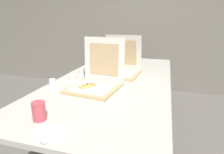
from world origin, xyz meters
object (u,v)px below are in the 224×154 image
(cup_white_mid, at_px, (82,71))
(cup_printed_front, at_px, (39,111))
(table, at_px, (115,83))
(pizza_box_middle, at_px, (120,69))
(pizza_box_front, at_px, (96,81))
(cup_white_far, at_px, (103,66))
(napkin_pile, at_px, (49,132))
(cup_white_near_center, at_px, (73,78))
(cup_white_near_left, at_px, (52,82))

(cup_white_mid, relative_size, cup_printed_front, 0.54)
(table, height_order, pizza_box_middle, pizza_box_middle)
(pizza_box_middle, height_order, cup_white_mid, pizza_box_middle)
(pizza_box_front, bearing_deg, cup_printed_front, -94.43)
(pizza_box_middle, distance_m, cup_white_mid, 0.38)
(pizza_box_middle, height_order, cup_printed_front, pizza_box_middle)
(cup_white_far, relative_size, napkin_pile, 0.34)
(cup_printed_front, bearing_deg, cup_white_near_center, 102.85)
(cup_white_near_left, bearing_deg, cup_white_far, 71.84)
(cup_white_near_center, relative_size, cup_white_mid, 1.00)
(table, xyz_separation_m, cup_white_near_left, (-0.44, -0.33, 0.07))
(pizza_box_middle, relative_size, napkin_pile, 2.34)
(pizza_box_middle, distance_m, cup_white_near_center, 0.48)
(pizza_box_front, xyz_separation_m, pizza_box_middle, (0.09, 0.44, -0.00))
(cup_white_near_center, distance_m, cup_white_near_left, 0.19)
(pizza_box_front, relative_size, cup_white_mid, 7.49)
(cup_white_near_left, bearing_deg, table, 37.51)
(cup_white_far, relative_size, cup_white_near_left, 1.00)
(table, xyz_separation_m, pizza_box_middle, (0.02, 0.16, 0.10))
(cup_white_near_center, distance_m, cup_printed_front, 0.69)
(cup_white_mid, bearing_deg, cup_printed_front, -79.50)
(cup_white_near_center, xyz_separation_m, cup_printed_front, (0.15, -0.67, 0.02))
(cup_printed_front, relative_size, napkin_pile, 0.63)
(table, bearing_deg, cup_printed_front, -102.46)
(cup_printed_front, bearing_deg, cup_white_mid, 100.50)
(cup_white_far, bearing_deg, table, -55.75)
(cup_white_near_center, relative_size, cup_printed_front, 0.54)
(cup_white_near_center, bearing_deg, cup_white_mid, 93.24)
(pizza_box_front, distance_m, cup_white_far, 0.63)
(cup_white_near_left, height_order, napkin_pile, cup_white_near_left)
(cup_white_far, distance_m, cup_printed_front, 1.16)
(pizza_box_front, distance_m, cup_white_near_center, 0.29)
(table, bearing_deg, cup_white_near_left, -142.49)
(cup_white_near_center, distance_m, napkin_pile, 0.81)
(pizza_box_front, height_order, pizza_box_middle, pizza_box_front)
(cup_white_mid, bearing_deg, pizza_box_front, -50.54)
(table, distance_m, cup_printed_front, 0.87)
(pizza_box_front, height_order, napkin_pile, pizza_box_front)
(table, distance_m, cup_white_far, 0.40)
(cup_white_near_center, bearing_deg, napkin_pile, -70.47)
(cup_white_far, bearing_deg, cup_printed_front, -88.30)
(cup_printed_front, bearing_deg, pizza_box_middle, 78.52)
(cup_white_far, bearing_deg, cup_white_mid, -115.54)
(pizza_box_middle, height_order, cup_white_far, pizza_box_middle)
(napkin_pile, bearing_deg, cup_white_near_center, 109.53)
(cup_white_near_center, height_order, cup_printed_front, cup_printed_front)
(table, height_order, cup_white_near_left, cup_white_near_left)
(pizza_box_middle, bearing_deg, cup_white_near_left, -129.18)
(cup_white_near_center, height_order, cup_white_far, same)
(table, relative_size, pizza_box_middle, 5.35)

